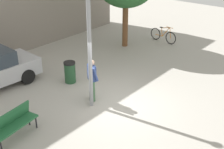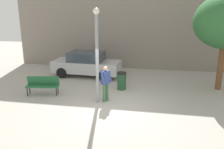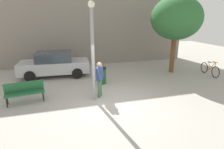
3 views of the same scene
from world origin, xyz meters
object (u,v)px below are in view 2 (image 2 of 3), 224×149
at_px(person_by_lamppost, 106,81).
at_px(trash_bin, 122,81).
at_px(lamppost, 97,51).
at_px(parked_car_silver, 87,64).
at_px(park_bench, 43,84).

bearing_deg(person_by_lamppost, trash_bin, 74.53).
xyz_separation_m(lamppost, parked_car_silver, (-1.74, 4.18, -1.64)).
xyz_separation_m(person_by_lamppost, park_bench, (-3.27, 0.31, -0.42)).
bearing_deg(parked_car_silver, person_by_lamppost, -62.39).
xyz_separation_m(parked_car_silver, trash_bin, (2.55, -2.17, -0.31)).
height_order(person_by_lamppost, trash_bin, person_by_lamppost).
xyz_separation_m(person_by_lamppost, parked_car_silver, (-2.06, 3.94, -0.19)).
bearing_deg(trash_bin, park_bench, -158.74).
distance_m(lamppost, person_by_lamppost, 1.50).
bearing_deg(lamppost, person_by_lamppost, 36.87).
distance_m(park_bench, parked_car_silver, 3.84).
bearing_deg(parked_car_silver, trash_bin, -40.43).
bearing_deg(parked_car_silver, lamppost, -67.41).
xyz_separation_m(park_bench, trash_bin, (3.76, 1.46, -0.08)).
distance_m(lamppost, trash_bin, 2.91).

